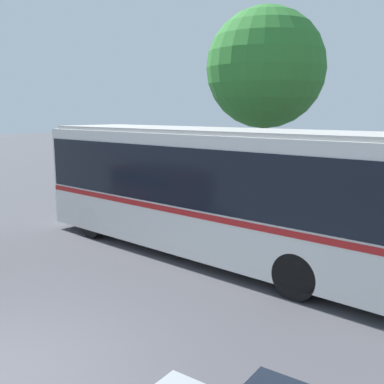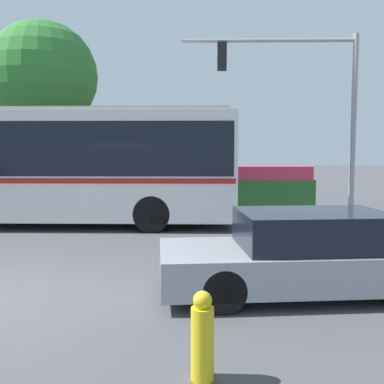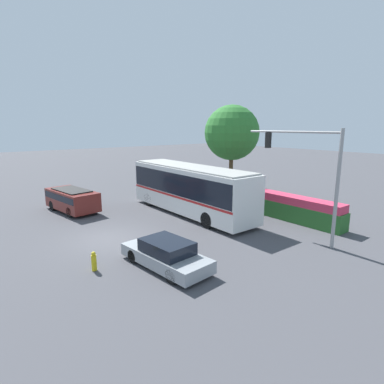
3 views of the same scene
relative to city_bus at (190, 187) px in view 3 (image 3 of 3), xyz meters
name	(u,v)px [view 3 (image 3 of 3)]	position (x,y,z in m)	size (l,w,h in m)	color
ground_plane	(109,239)	(1.28, -6.70, -1.93)	(140.00, 140.00, 0.00)	#444449
city_bus	(190,187)	(0.00, 0.00, 0.00)	(11.09, 2.69, 3.40)	silver
sedan_foreground	(166,254)	(6.16, -6.18, -1.34)	(4.60, 2.19, 1.26)	gray
suv_left_lane	(72,199)	(-5.79, -6.33, -0.98)	(4.88, 2.64, 1.63)	maroon
traffic_light_pole	(311,165)	(8.09, 1.71, 2.16)	(5.75, 0.24, 6.01)	gray
flowering_hedge	(279,205)	(4.36, 4.29, -1.13)	(9.16, 1.16, 1.63)	#286028
street_tree_left	(232,133)	(-2.37, 6.43, 3.59)	(4.71, 4.71, 7.89)	brown
fire_hydrant	(94,262)	(4.53, -8.80, -1.52)	(0.22, 0.22, 0.86)	gold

